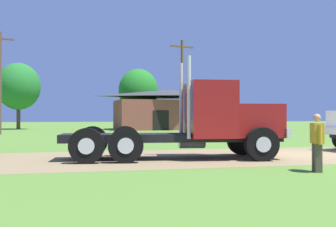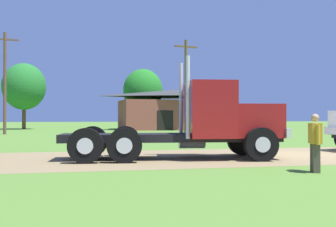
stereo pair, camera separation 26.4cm
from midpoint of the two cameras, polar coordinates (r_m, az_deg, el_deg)
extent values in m
plane|color=#57822F|center=(16.19, 19.51, -5.83)|extent=(200.00, 200.00, 0.00)
cube|color=#8F7850|center=(16.19, 19.51, -5.82)|extent=(120.00, 6.20, 0.01)
cube|color=black|center=(13.65, 0.00, -3.63)|extent=(7.91, 2.24, 0.28)
cube|color=maroon|center=(14.30, 12.20, -1.07)|extent=(1.91, 2.11, 1.20)
cube|color=silver|center=(14.63, 15.59, -2.69)|extent=(0.37, 2.14, 0.32)
cube|color=maroon|center=(13.86, 5.72, 0.55)|extent=(1.79, 2.37, 2.00)
cube|color=#2D3D4C|center=(14.07, 8.95, 2.17)|extent=(0.22, 1.85, 0.88)
cylinder|color=silver|center=(14.58, 1.47, 2.11)|extent=(0.14, 0.14, 2.82)
cylinder|color=silver|center=(12.84, 2.58, 2.47)|extent=(0.14, 0.14, 2.82)
cylinder|color=silver|center=(14.76, 3.10, -4.24)|extent=(1.05, 0.61, 0.52)
cylinder|color=black|center=(15.36, 10.56, -3.98)|extent=(1.18, 0.41, 1.16)
cylinder|color=silver|center=(15.51, 10.38, -3.95)|extent=(0.52, 0.09, 0.52)
cylinder|color=black|center=(13.26, 13.41, -4.53)|extent=(1.18, 0.41, 1.16)
cylinder|color=silver|center=(13.11, 13.65, -4.58)|extent=(0.52, 0.09, 0.52)
cylinder|color=black|center=(14.74, -11.82, -4.13)|extent=(1.18, 0.41, 1.16)
cylinder|color=silver|center=(14.90, -11.77, -4.09)|extent=(0.52, 0.09, 0.52)
cylinder|color=black|center=(12.53, -12.74, -4.77)|extent=(1.18, 0.41, 1.16)
cylinder|color=silver|center=(12.37, -12.82, -4.82)|extent=(0.52, 0.09, 0.52)
cylinder|color=black|center=(14.68, -6.95, -4.15)|extent=(1.18, 0.41, 1.16)
cylinder|color=silver|center=(14.84, -6.94, -4.11)|extent=(0.52, 0.09, 0.52)
cylinder|color=black|center=(12.46, -7.00, -4.80)|extent=(1.18, 0.41, 1.16)
cylinder|color=silver|center=(12.30, -7.00, -4.86)|extent=(0.52, 0.09, 0.52)
cube|color=gold|center=(11.11, 20.91, -2.79)|extent=(0.40, 0.54, 0.56)
sphere|color=tan|center=(11.10, 20.90, -0.59)|extent=(0.21, 0.21, 0.21)
cube|color=brown|center=(11.05, 21.06, -6.29)|extent=(0.22, 0.21, 0.79)
cube|color=brown|center=(11.25, 20.77, -6.18)|extent=(0.22, 0.21, 0.79)
cylinder|color=gold|center=(10.83, 21.31, -2.99)|extent=(0.10, 0.10, 0.53)
cylinder|color=gold|center=(11.39, 20.52, -2.87)|extent=(0.10, 0.10, 0.53)
cube|color=brown|center=(45.20, -0.04, -0.24)|extent=(12.87, 7.11, 3.42)
pyramid|color=#3B3B3B|center=(45.28, -0.04, 3.04)|extent=(13.51, 7.47, 0.88)
cube|color=black|center=(41.71, -1.25, -1.06)|extent=(1.80, 0.21, 2.20)
cylinder|color=brown|center=(35.33, -24.19, 4.21)|extent=(0.26, 0.26, 8.76)
cube|color=brown|center=(35.83, -24.17, 10.24)|extent=(2.19, 0.56, 0.14)
cylinder|color=brown|center=(33.95, 1.93, 4.05)|extent=(0.26, 0.26, 8.40)
cube|color=brown|center=(34.42, 1.93, 10.03)|extent=(2.19, 0.52, 0.14)
cylinder|color=#513823|center=(48.68, -21.76, -0.40)|extent=(0.44, 0.44, 3.11)
ellipsoid|color=#24732A|center=(48.82, -21.74, 3.82)|extent=(5.10, 5.10, 5.62)
cylinder|color=#513823|center=(46.78, -4.66, -0.63)|extent=(0.44, 0.44, 2.80)
ellipsoid|color=#227821|center=(46.89, -4.66, 3.46)|extent=(4.86, 4.86, 5.35)
camera|label=1|loc=(0.13, -90.51, 0.00)|focal=40.44mm
camera|label=2|loc=(0.13, 89.49, 0.00)|focal=40.44mm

